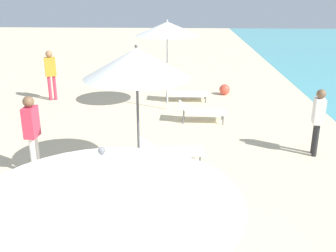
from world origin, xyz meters
TOP-DOWN VIEW (x-y plane):
  - umbrella_nearest at (0.09, 0.14)m, footprint 2.27×2.27m
  - umbrella_second at (-0.20, 4.33)m, footprint 1.98×1.98m
  - lounger_second_shoreside at (0.38, 5.25)m, footprint 1.50×0.76m
  - lounger_second_inland at (0.86, 3.04)m, footprint 1.59×0.84m
  - umbrella_farthest at (0.09, 9.23)m, footprint 1.96×1.96m
  - lounger_farthest_shoreside at (0.63, 10.31)m, footprint 1.58×0.66m
  - lounger_farthest_inland at (1.14, 8.04)m, footprint 1.40×0.59m
  - person_walking_near at (3.67, 5.76)m, footprint 0.26×0.39m
  - person_walking_mid at (-2.34, 4.43)m, footprint 0.23×0.36m
  - person_walking_far at (-3.97, 10.17)m, footprint 0.42×0.35m
  - beach_ball at (2.09, 11.22)m, footprint 0.39×0.39m

SIDE VIEW (x-z plane):
  - beach_ball at x=2.09m, z-range 0.00..0.39m
  - lounger_second_shoreside at x=0.38m, z-range 0.00..0.48m
  - lounger_farthest_shoreside at x=0.63m, z-range -0.02..0.61m
  - lounger_second_inland at x=0.86m, z-range 0.01..0.59m
  - lounger_farthest_inland at x=1.14m, z-range 0.03..0.60m
  - person_walking_near at x=3.67m, z-range 0.16..1.70m
  - person_walking_mid at x=-2.34m, z-range 0.18..1.83m
  - person_walking_far at x=-3.97m, z-range 0.19..1.91m
  - umbrella_nearest at x=0.09m, z-range 0.94..3.34m
  - umbrella_second at x=-0.20m, z-range 1.00..3.66m
  - umbrella_farthest at x=0.09m, z-range 1.13..3.92m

